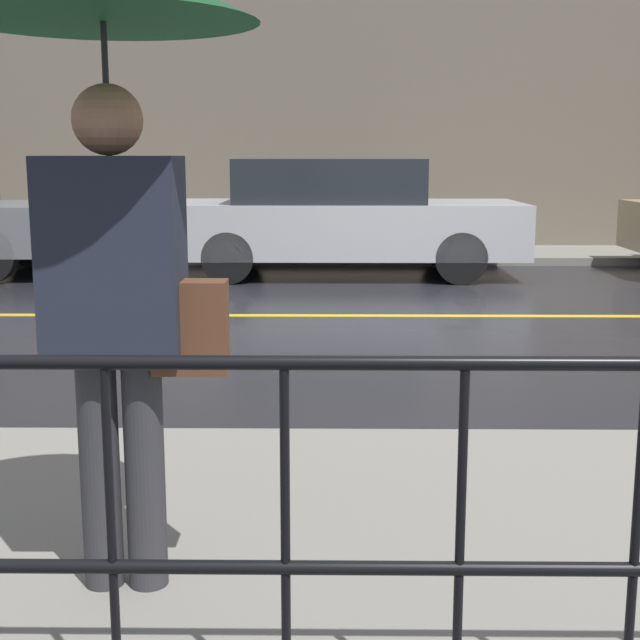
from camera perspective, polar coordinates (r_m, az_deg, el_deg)
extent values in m
plane|color=black|center=(8.70, 7.02, 0.26)|extent=(80.00, 80.00, 0.00)
cube|color=gray|center=(3.63, 16.51, -14.10)|extent=(28.00, 2.73, 0.11)
cube|color=gray|center=(13.50, 4.77, 4.19)|extent=(28.00, 1.80, 0.11)
cube|color=gold|center=(8.70, 7.02, 0.28)|extent=(25.20, 0.12, 0.01)
cube|color=#706656|center=(14.58, 4.68, 17.66)|extent=(28.00, 0.30, 6.72)
cylinder|color=black|center=(2.33, -13.16, -14.07)|extent=(0.02, 0.02, 0.95)
cylinder|color=black|center=(2.26, -2.22, -14.48)|extent=(0.02, 0.02, 0.95)
cylinder|color=black|center=(2.28, 8.93, -14.37)|extent=(0.02, 0.02, 0.95)
cylinder|color=black|center=(2.38, 19.49, -13.79)|extent=(0.02, 0.02, 0.95)
cylinder|color=#333338|center=(3.08, -13.90, -9.39)|extent=(0.13, 0.13, 0.80)
cylinder|color=#333338|center=(3.04, -11.14, -9.50)|extent=(0.13, 0.13, 0.80)
cube|color=#232838|center=(2.90, -13.09, 3.95)|extent=(0.43, 0.26, 0.63)
sphere|color=tan|center=(2.88, -13.45, 12.37)|extent=(0.22, 0.22, 0.22)
cylinder|color=#262628|center=(2.88, -13.39, 11.02)|extent=(0.02, 0.02, 0.71)
cube|color=brown|center=(2.88, -8.32, -0.45)|extent=(0.24, 0.12, 0.30)
cylinder|color=black|center=(13.05, -17.95, 4.82)|extent=(0.71, 0.22, 0.71)
cube|color=#B2B5BA|center=(11.54, 1.50, 5.89)|extent=(4.53, 1.83, 0.68)
cube|color=#1E2328|center=(11.50, 0.60, 8.92)|extent=(2.36, 1.68, 0.55)
cylinder|color=black|center=(12.46, 7.93, 4.80)|extent=(0.63, 0.22, 0.63)
cylinder|color=black|center=(10.88, 8.98, 3.94)|extent=(0.63, 0.22, 0.63)
cylinder|color=black|center=(12.43, -5.08, 4.84)|extent=(0.63, 0.22, 0.63)
cylinder|color=black|center=(10.84, -5.92, 3.99)|extent=(0.63, 0.22, 0.63)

